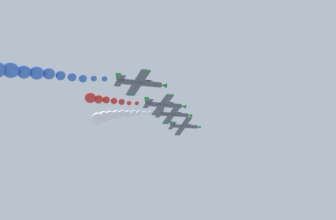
{
  "coord_description": "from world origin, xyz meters",
  "views": [
    {
      "loc": [
        79.31,
        -37.66,
        62.61
      ],
      "look_at": [
        0.0,
        0.0,
        73.99
      ],
      "focal_mm": 37.88,
      "sensor_mm": 36.0,
      "label": 1
    }
  ],
  "objects_px": {
    "airplane_lead": "(185,126)",
    "airplane_left_outer": "(140,83)",
    "airplane_left_inner": "(174,114)",
    "airplane_right_inner": "(165,105)"
  },
  "relations": [
    {
      "from": "airplane_lead",
      "to": "airplane_left_outer",
      "type": "height_order",
      "value": "airplane_left_outer"
    },
    {
      "from": "airplane_left_inner",
      "to": "airplane_lead",
      "type": "bearing_deg",
      "value": 139.04
    },
    {
      "from": "airplane_lead",
      "to": "airplane_left_outer",
      "type": "bearing_deg",
      "value": -39.78
    },
    {
      "from": "airplane_left_outer",
      "to": "airplane_lead",
      "type": "bearing_deg",
      "value": 140.22
    },
    {
      "from": "airplane_left_inner",
      "to": "airplane_right_inner",
      "type": "distance_m",
      "value": 13.76
    },
    {
      "from": "airplane_left_inner",
      "to": "airplane_left_outer",
      "type": "xyz_separation_m",
      "value": [
        22.24,
        -18.17,
        2.88
      ]
    },
    {
      "from": "airplane_lead",
      "to": "airplane_left_outer",
      "type": "relative_size",
      "value": 1.0
    },
    {
      "from": "airplane_right_inner",
      "to": "airplane_lead",
      "type": "bearing_deg",
      "value": 142.0
    },
    {
      "from": "airplane_lead",
      "to": "airplane_left_inner",
      "type": "bearing_deg",
      "value": -40.96
    },
    {
      "from": "airplane_left_outer",
      "to": "airplane_right_inner",
      "type": "bearing_deg",
      "value": 137.01
    }
  ]
}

